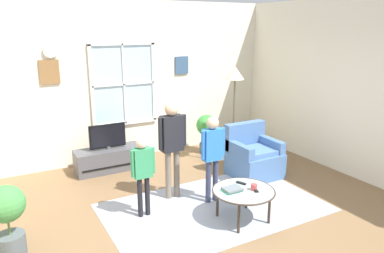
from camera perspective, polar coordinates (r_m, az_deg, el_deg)
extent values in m
cube|color=brown|center=(5.01, 3.40, -14.32)|extent=(6.24, 6.37, 0.02)
cube|color=silver|center=(7.10, -9.30, 6.94)|extent=(5.64, 0.12, 2.93)
cube|color=silver|center=(6.98, -10.52, 6.43)|extent=(1.18, 0.02, 1.47)
cube|color=white|center=(6.89, -10.76, 12.48)|extent=(1.24, 0.04, 0.06)
cube|color=white|center=(7.11, -10.18, 0.54)|extent=(1.24, 0.04, 0.06)
cube|color=white|center=(6.80, -15.21, 5.93)|extent=(0.06, 0.04, 1.47)
cube|color=white|center=(7.17, -5.96, 6.83)|extent=(0.06, 0.04, 1.47)
cube|color=white|center=(6.96, -10.46, 6.41)|extent=(0.03, 0.04, 1.47)
cube|color=white|center=(6.96, -10.46, 6.41)|extent=(1.18, 0.04, 0.03)
cube|color=olive|center=(6.64, -21.15, 7.85)|extent=(0.32, 0.03, 0.40)
cube|color=#38567A|center=(7.40, -1.60, 9.45)|extent=(0.28, 0.03, 0.34)
cylinder|color=silver|center=(6.61, -21.03, 10.92)|extent=(0.24, 0.04, 0.24)
cube|color=silver|center=(6.47, 25.79, 4.84)|extent=(0.12, 5.77, 2.93)
cube|color=#999EAD|center=(5.32, 3.44, -12.34)|extent=(3.00, 1.84, 0.01)
cube|color=#4C4C51|center=(6.68, -12.70, -4.97)|extent=(1.15, 0.44, 0.40)
cube|color=black|center=(6.50, -12.10, -6.07)|extent=(1.04, 0.02, 0.02)
cylinder|color=#4C4C4C|center=(6.61, -12.82, -3.15)|extent=(0.08, 0.08, 0.05)
cube|color=black|center=(6.55, -12.92, -1.40)|extent=(0.63, 0.05, 0.41)
cube|color=black|center=(6.52, -12.85, -1.46)|extent=(0.59, 0.01, 0.37)
cube|color=#476B9E|center=(6.35, 9.60, -5.77)|extent=(0.76, 0.72, 0.42)
cube|color=#476B9E|center=(6.43, 8.12, -1.33)|extent=(0.76, 0.16, 0.45)
cube|color=#476B9E|center=(6.06, 7.35, -3.59)|extent=(0.12, 0.65, 0.20)
cube|color=#476B9E|center=(6.44, 11.96, -2.66)|extent=(0.12, 0.65, 0.20)
cube|color=#4D73AA|center=(6.23, 9.99, -3.76)|extent=(0.61, 0.50, 0.08)
cylinder|color=#99B2B7|center=(4.87, 7.95, -9.78)|extent=(0.80, 0.80, 0.02)
torus|color=#3F3328|center=(4.87, 7.95, -9.78)|extent=(0.82, 0.82, 0.02)
cylinder|color=#33281E|center=(5.01, 3.94, -11.58)|extent=(0.04, 0.04, 0.41)
cylinder|color=#33281E|center=(5.26, 8.41, -10.35)|extent=(0.04, 0.04, 0.41)
cylinder|color=#33281E|center=(4.66, 7.23, -13.85)|extent=(0.04, 0.04, 0.41)
cylinder|color=#33281E|center=(4.93, 11.84, -12.35)|extent=(0.04, 0.04, 0.41)
cube|color=#35AF73|center=(4.82, 6.24, -9.76)|extent=(0.24, 0.15, 0.02)
cube|color=slate|center=(4.81, 6.25, -9.52)|extent=(0.24, 0.18, 0.03)
cylinder|color=#BF3F3F|center=(4.87, 9.53, -9.20)|extent=(0.08, 0.08, 0.08)
cube|color=black|center=(4.87, 9.69, -9.59)|extent=(0.07, 0.15, 0.02)
cube|color=black|center=(5.04, 7.59, -8.64)|extent=(0.09, 0.14, 0.02)
cylinder|color=#726656|center=(5.44, -3.69, -7.47)|extent=(0.09, 0.09, 0.73)
cylinder|color=#726656|center=(5.49, -2.39, -7.21)|extent=(0.09, 0.09, 0.73)
cube|color=black|center=(5.26, -3.13, -1.06)|extent=(0.31, 0.16, 0.52)
sphere|color=#D8AD8C|center=(5.17, -3.18, 2.75)|extent=(0.20, 0.20, 0.20)
cylinder|color=black|center=(5.16, -4.88, -1.11)|extent=(0.07, 0.07, 0.47)
cylinder|color=black|center=(5.32, -1.25, -0.57)|extent=(0.07, 0.07, 0.47)
cylinder|color=#333851|center=(5.34, 2.52, -8.46)|extent=(0.08, 0.08, 0.64)
cylinder|color=#333851|center=(5.39, 3.62, -8.21)|extent=(0.08, 0.08, 0.64)
cube|color=blue|center=(5.17, 3.16, -2.79)|extent=(0.27, 0.14, 0.45)
sphere|color=#D8AD8C|center=(5.08, 3.21, 0.55)|extent=(0.17, 0.17, 0.17)
cylinder|color=blue|center=(5.07, 1.73, -2.89)|extent=(0.06, 0.06, 0.41)
cylinder|color=blue|center=(5.23, 4.78, -2.35)|extent=(0.06, 0.06, 0.41)
cylinder|color=black|center=(5.01, -8.03, -10.77)|extent=(0.07, 0.07, 0.56)
cylinder|color=black|center=(5.04, -6.90, -10.54)|extent=(0.07, 0.07, 0.56)
cube|color=#338C59|center=(4.84, -7.66, -5.58)|extent=(0.24, 0.13, 0.39)
sphere|color=beige|center=(4.75, -7.77, -2.50)|extent=(0.15, 0.15, 0.15)
cylinder|color=#338C59|center=(4.77, -9.16, -5.70)|extent=(0.05, 0.05, 0.35)
cylinder|color=#338C59|center=(4.86, -6.03, -5.17)|extent=(0.05, 0.05, 0.35)
cylinder|color=#4C565B|center=(7.44, 2.25, -3.30)|extent=(0.28, 0.28, 0.20)
cylinder|color=#4C7238|center=(7.39, 2.26, -1.96)|extent=(0.02, 0.02, 0.17)
sphere|color=#3A8F3B|center=(7.31, 2.29, 0.22)|extent=(0.42, 0.42, 0.42)
cylinder|color=#4C565B|center=(4.75, -26.09, -16.01)|extent=(0.31, 0.31, 0.24)
cylinder|color=#4C7238|center=(4.65, -26.39, -13.83)|extent=(0.02, 0.02, 0.16)
sphere|color=#408742|center=(4.52, -26.82, -10.61)|extent=(0.41, 0.41, 0.41)
cylinder|color=black|center=(6.91, 6.24, -5.62)|extent=(0.26, 0.26, 0.03)
cylinder|color=brown|center=(6.67, 6.43, 0.61)|extent=(0.03, 0.03, 1.58)
cone|color=beige|center=(6.51, 6.66, 8.21)|extent=(0.32, 0.32, 0.22)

